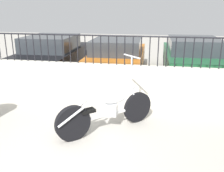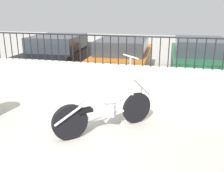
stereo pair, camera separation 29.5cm
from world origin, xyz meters
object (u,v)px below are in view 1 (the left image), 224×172
Objects in this scene: motorcycle_white at (103,112)px; car_black at (53,54)px; car_green at (192,57)px; car_orange at (117,57)px.

car_black is at bearing 81.44° from motorcycle_white.
motorcycle_white is 5.23m from car_black.
motorcycle_white is 0.36× the size of car_green.
car_green is at bearing -87.21° from car_orange.
car_orange is at bearing -92.90° from car_black.
motorcycle_white is 0.37× the size of car_black.
motorcycle_white is 0.37× the size of car_orange.
car_green reaches higher than car_orange.
motorcycle_white is at bearing -149.35° from car_black.
car_black is 0.98× the size of car_green.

